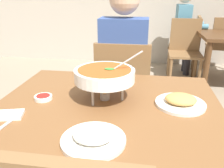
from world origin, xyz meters
TOP-DOWN VIEW (x-y plane):
  - dining_table_main at (0.00, 0.00)m, footprint 1.10×0.93m
  - chair_diner_main at (-0.00, 0.75)m, footprint 0.44×0.44m
  - diner_main at (0.00, 0.79)m, footprint 0.40×0.45m
  - curry_bowl at (-0.02, 0.06)m, footprint 0.33×0.30m
  - rice_plate at (-0.00, -0.31)m, footprint 0.24×0.24m
  - appetizer_plate at (0.35, 0.05)m, footprint 0.24×0.24m
  - sauce_dish at (-0.33, 0.01)m, footprint 0.09×0.09m
  - napkin_folded at (-0.41, -0.18)m, footprint 0.14×0.11m
  - spoon_utensil at (-0.38, -0.23)m, footprint 0.04×0.17m
  - chair_bg_left at (0.84, 2.83)m, footprint 0.50×0.50m
  - chair_bg_right at (1.34, 2.78)m, footprint 0.47×0.47m
  - chair_bg_corner at (0.71, 2.37)m, footprint 0.45×0.45m
  - patron_bg_left at (0.74, 2.79)m, footprint 0.45×0.40m

SIDE VIEW (x-z plane):
  - chair_diner_main at x=0.00m, z-range 0.06..0.96m
  - chair_bg_left at x=0.84m, z-range 0.06..0.96m
  - chair_bg_right at x=1.34m, z-range 0.06..0.96m
  - chair_bg_corner at x=0.71m, z-range 0.06..0.96m
  - dining_table_main at x=0.00m, z-range 0.26..0.99m
  - spoon_utensil at x=-0.38m, z-range 0.74..0.74m
  - napkin_folded at x=-0.41m, z-range 0.73..0.75m
  - diner_main at x=0.00m, z-range 0.09..1.40m
  - patron_bg_left at x=0.74m, z-range 0.09..1.40m
  - sauce_dish at x=-0.33m, z-range 0.74..0.76m
  - rice_plate at x=0.00m, z-range 0.73..0.78m
  - appetizer_plate at x=0.35m, z-range 0.73..0.78m
  - curry_bowl at x=-0.02m, z-range 0.74..0.99m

